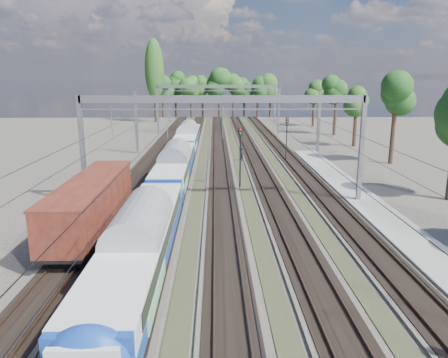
{
  "coord_description": "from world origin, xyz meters",
  "views": [
    {
      "loc": [
        -0.65,
        -5.5,
        10.45
      ],
      "look_at": [
        0.04,
        27.07,
        2.8
      ],
      "focal_mm": 35.0,
      "sensor_mm": 36.0,
      "label": 1
    }
  ],
  "objects_px": {
    "worker": "(242,154)",
    "signal_near": "(240,150)",
    "signal_far": "(287,134)",
    "freight_boxcar": "(91,203)",
    "emu_train": "(175,163)"
  },
  "relations": [
    {
      "from": "freight_boxcar",
      "to": "worker",
      "type": "bearing_deg",
      "value": 65.74
    },
    {
      "from": "freight_boxcar",
      "to": "signal_far",
      "type": "distance_m",
      "value": 30.66
    },
    {
      "from": "signal_near",
      "to": "signal_far",
      "type": "bearing_deg",
      "value": 45.31
    },
    {
      "from": "worker",
      "to": "freight_boxcar",
      "type": "bearing_deg",
      "value": 168.46
    },
    {
      "from": "signal_far",
      "to": "worker",
      "type": "bearing_deg",
      "value": 156.03
    },
    {
      "from": "emu_train",
      "to": "freight_boxcar",
      "type": "xyz_separation_m",
      "value": [
        -4.5,
        -12.55,
        -0.26
      ]
    },
    {
      "from": "signal_near",
      "to": "signal_far",
      "type": "height_order",
      "value": "signal_near"
    },
    {
      "from": "emu_train",
      "to": "signal_near",
      "type": "bearing_deg",
      "value": -0.16
    },
    {
      "from": "worker",
      "to": "signal_far",
      "type": "distance_m",
      "value": 6.14
    },
    {
      "from": "signal_far",
      "to": "signal_near",
      "type": "bearing_deg",
      "value": -132.4
    },
    {
      "from": "worker",
      "to": "signal_far",
      "type": "bearing_deg",
      "value": -85.81
    },
    {
      "from": "worker",
      "to": "signal_near",
      "type": "relative_size",
      "value": 0.3
    },
    {
      "from": "signal_near",
      "to": "freight_boxcar",
      "type": "bearing_deg",
      "value": -148.39
    },
    {
      "from": "emu_train",
      "to": "signal_far",
      "type": "distance_m",
      "value": 18.07
    },
    {
      "from": "freight_boxcar",
      "to": "signal_near",
      "type": "distance_m",
      "value": 16.59
    }
  ]
}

